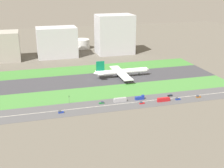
# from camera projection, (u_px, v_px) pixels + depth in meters

# --- Properties ---
(ground_plane) EXTENTS (800.00, 800.00, 0.00)m
(ground_plane) POSITION_uv_depth(u_px,v_px,m) (89.00, 80.00, 328.57)
(ground_plane) COLOR #5B564C
(runway) EXTENTS (280.00, 46.00, 0.10)m
(runway) POSITION_uv_depth(u_px,v_px,m) (89.00, 80.00, 328.55)
(runway) COLOR #38383D
(runway) RESTS_ON ground_plane
(grass_median_north) EXTENTS (280.00, 36.00, 0.10)m
(grass_median_north) POSITION_uv_depth(u_px,v_px,m) (82.00, 70.00, 365.86)
(grass_median_north) COLOR #3D7A33
(grass_median_north) RESTS_ON ground_plane
(grass_median_south) EXTENTS (280.00, 36.00, 0.10)m
(grass_median_south) POSITION_uv_depth(u_px,v_px,m) (98.00, 93.00, 291.24)
(grass_median_south) COLOR #427F38
(grass_median_south) RESTS_ON ground_plane
(highway) EXTENTS (280.00, 28.00, 0.10)m
(highway) POSITION_uv_depth(u_px,v_px,m) (107.00, 105.00, 262.12)
(highway) COLOR #4C4C4F
(highway) RESTS_ON ground_plane
(highway_centerline) EXTENTS (266.00, 0.50, 0.01)m
(highway_centerline) POSITION_uv_depth(u_px,v_px,m) (107.00, 105.00, 262.10)
(highway_centerline) COLOR silver
(highway_centerline) RESTS_ON highway
(airliner) EXTENTS (65.00, 56.00, 19.70)m
(airliner) POSITION_uv_depth(u_px,v_px,m) (121.00, 72.00, 335.79)
(airliner) COLOR white
(airliner) RESTS_ON runway
(car_3) EXTENTS (4.40, 1.80, 2.00)m
(car_3) POSITION_uv_depth(u_px,v_px,m) (178.00, 99.00, 273.95)
(car_3) COLOR navy
(car_3) RESTS_ON highway
(car_6) EXTENTS (4.40, 1.80, 2.00)m
(car_6) POSITION_uv_depth(u_px,v_px,m) (142.00, 103.00, 265.05)
(car_6) COLOR #B2191E
(car_6) RESTS_ON highway
(car_0) EXTENTS (4.40, 1.80, 2.00)m
(car_0) POSITION_uv_depth(u_px,v_px,m) (61.00, 112.00, 246.93)
(car_0) COLOR navy
(car_0) RESTS_ON highway
(car_1) EXTENTS (4.40, 1.80, 2.00)m
(car_1) POSITION_uv_depth(u_px,v_px,m) (198.00, 97.00, 279.32)
(car_1) COLOR brown
(car_1) RESTS_ON highway
(bus_0) EXTENTS (11.60, 2.50, 3.50)m
(bus_0) POSITION_uv_depth(u_px,v_px,m) (164.00, 100.00, 270.07)
(bus_0) COLOR #B2191E
(bus_0) RESTS_ON highway
(car_4) EXTENTS (4.40, 1.80, 2.00)m
(car_4) POSITION_uv_depth(u_px,v_px,m) (170.00, 95.00, 282.43)
(car_4) COLOR black
(car_4) RESTS_ON highway
(car_5) EXTENTS (4.40, 1.80, 2.00)m
(car_5) POSITION_uv_depth(u_px,v_px,m) (102.00, 103.00, 265.52)
(car_5) COLOR #19662D
(car_5) RESTS_ON highway
(bus_1) EXTENTS (11.60, 2.50, 3.50)m
(bus_1) POSITION_uv_depth(u_px,v_px,m) (120.00, 100.00, 269.56)
(bus_1) COLOR #99999E
(bus_1) RESTS_ON highway
(truck_0) EXTENTS (8.40, 2.50, 4.00)m
(truck_0) POSITION_uv_depth(u_px,v_px,m) (140.00, 98.00, 274.42)
(truck_0) COLOR navy
(truck_0) RESTS_ON highway
(traffic_light) EXTENTS (0.36, 0.50, 7.20)m
(traffic_light) POSITION_uv_depth(u_px,v_px,m) (69.00, 99.00, 264.70)
(traffic_light) COLOR #4C4C51
(traffic_light) RESTS_ON highway
(terminal_building) EXTENTS (39.52, 35.71, 37.85)m
(terminal_building) POSITION_uv_depth(u_px,v_px,m) (4.00, 46.00, 402.83)
(terminal_building) COLOR #9E998E
(terminal_building) RESTS_ON ground_plane
(hangar_building) EXTENTS (53.63, 32.13, 41.03)m
(hangar_building) POSITION_uv_depth(u_px,v_px,m) (57.00, 42.00, 420.25)
(hangar_building) COLOR #B2B2B7
(hangar_building) RESTS_ON ground_plane
(office_tower) EXTENTS (51.89, 35.73, 55.41)m
(office_tower) POSITION_uv_depth(u_px,v_px,m) (115.00, 34.00, 439.35)
(office_tower) COLOR #B2B2B7
(office_tower) RESTS_ON ground_plane
(fuel_tank_west) EXTENTS (25.44, 25.44, 14.40)m
(fuel_tank_west) POSITION_uv_depth(u_px,v_px,m) (81.00, 44.00, 476.37)
(fuel_tank_west) COLOR silver
(fuel_tank_west) RESTS_ON ground_plane
(fuel_tank_centre) EXTENTS (18.36, 18.36, 13.04)m
(fuel_tank_centre) POSITION_uv_depth(u_px,v_px,m) (104.00, 43.00, 486.20)
(fuel_tank_centre) COLOR silver
(fuel_tank_centre) RESTS_ON ground_plane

